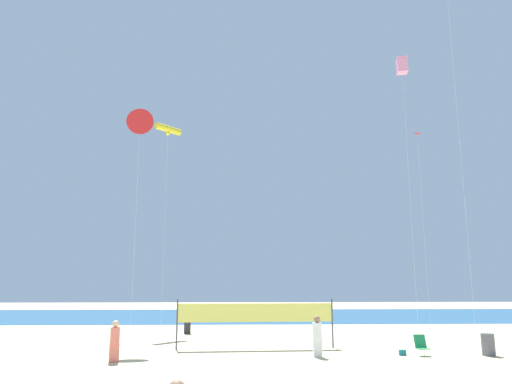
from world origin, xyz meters
TOP-DOWN VIEW (x-y plane):
  - ground_plane at (0.00, 0.00)m, footprint 120.00×120.00m
  - ocean_band at (0.00, 31.16)m, footprint 120.00×20.00m
  - beachgoer_charcoal_shirt at (-3.11, 15.08)m, footprint 0.42×0.42m
  - beachgoer_coral_shirt at (-4.97, 4.36)m, footprint 0.38×0.38m
  - beachgoer_white_shirt at (3.64, 5.43)m, footprint 0.40×0.40m
  - folding_beach_chair at (8.38, 5.68)m, footprint 0.52×0.65m
  - trash_barrel at (11.36, 5.52)m, footprint 0.58×0.58m
  - volleyball_net at (1.01, 8.10)m, footprint 7.84×0.51m
  - beach_handbag at (7.52, 5.73)m, footprint 0.31×0.15m
  - kite_pink_box at (10.50, 11.64)m, footprint 0.74×0.74m
  - kite_yellow_tube at (-5.28, 18.15)m, footprint 1.85×1.95m
  - kite_red_delta at (-5.94, 11.59)m, footprint 1.67×0.62m
  - kite_red_diamond at (13.64, 17.75)m, footprint 0.65×0.65m

SIDE VIEW (x-z plane):
  - ground_plane at x=0.00m, z-range 0.00..0.00m
  - ocean_band at x=0.00m, z-range 0.00..0.01m
  - beach_handbag at x=7.52m, z-range 0.00..0.25m
  - folding_beach_chair at x=8.38m, z-range 0.02..0.91m
  - trash_barrel at x=11.36m, z-range 0.00..0.96m
  - beachgoer_coral_shirt at x=-4.97m, z-range 0.06..1.73m
  - beachgoer_white_shirt at x=3.64m, z-range 0.06..1.82m
  - beachgoer_charcoal_shirt at x=-3.11m, z-range 0.06..1.88m
  - volleyball_net at x=1.01m, z-range 0.43..2.83m
  - kite_red_delta at x=-5.94m, z-range 5.99..19.62m
  - kite_red_diamond at x=13.64m, z-range 6.54..21.01m
  - kite_yellow_tube at x=-5.28m, z-range 7.12..21.93m
  - kite_pink_box at x=10.50m, z-range 8.12..25.49m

